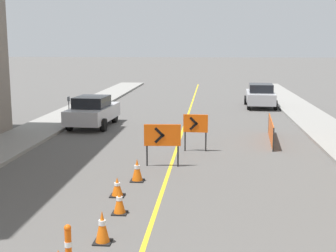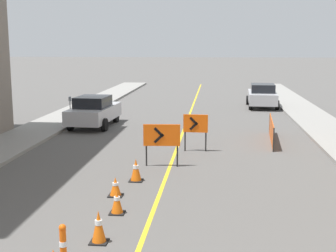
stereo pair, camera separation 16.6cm
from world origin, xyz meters
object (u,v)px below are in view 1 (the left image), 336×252
object	(u,v)px
parked_car_curb_mid	(260,95)
parking_meter_far_curb	(69,104)
arrow_barricade_primary	(162,137)
traffic_cone_third	(102,227)
traffic_cone_farthest	(137,170)
traffic_cone_fifth	(117,187)
arrow_barricade_secondary	(196,125)
parked_car_curb_near	(93,111)
traffic_cone_fourth	(119,202)

from	to	relation	value
parked_car_curb_mid	parking_meter_far_curb	size ratio (longest dim) A/B	3.23
arrow_barricade_primary	parked_car_curb_mid	size ratio (longest dim) A/B	0.34
traffic_cone_third	parked_car_curb_mid	bearing A→B (deg)	76.05
traffic_cone_farthest	parking_meter_far_curb	bearing A→B (deg)	117.49
traffic_cone_fifth	arrow_barricade_primary	xyz separation A→B (m)	(0.93, 3.37, 0.79)
arrow_barricade_secondary	parking_meter_far_curb	xyz separation A→B (m)	(-6.96, 5.84, 0.05)
traffic_cone_third	traffic_cone_farthest	xyz separation A→B (m)	(0.02, 4.63, -0.00)
traffic_cone_farthest	arrow_barricade_primary	bearing A→B (deg)	72.26
traffic_cone_farthest	parked_car_curb_mid	bearing A→B (deg)	72.70
arrow_barricade_secondary	traffic_cone_fifth	bearing A→B (deg)	-105.67
arrow_barricade_secondary	parked_car_curb_mid	world-z (taller)	parked_car_curb_mid
traffic_cone_fifth	parked_car_curb_mid	bearing A→B (deg)	73.08
parked_car_curb_mid	parking_meter_far_curb	bearing A→B (deg)	-141.93
parked_car_curb_near	arrow_barricade_secondary	bearing A→B (deg)	-40.14
traffic_cone_fourth	traffic_cone_farthest	world-z (taller)	traffic_cone_farthest
traffic_cone_fourth	parked_car_curb_mid	world-z (taller)	parked_car_curb_mid
traffic_cone_third	parking_meter_far_curb	bearing A→B (deg)	109.60
traffic_cone_fifth	traffic_cone_farthest	xyz separation A→B (m)	(0.33, 1.51, 0.08)
traffic_cone_third	parked_car_curb_mid	size ratio (longest dim) A/B	0.16
arrow_barricade_primary	parking_meter_far_curb	distance (m)	10.18
traffic_cone_third	parked_car_curb_mid	world-z (taller)	parked_car_curb_mid
traffic_cone_fourth	parked_car_curb_mid	size ratio (longest dim) A/B	0.14
arrow_barricade_secondary	traffic_cone_farthest	bearing A→B (deg)	-107.85
arrow_barricade_primary	parking_meter_far_curb	world-z (taller)	parking_meter_far_curb
arrow_barricade_primary	parking_meter_far_curb	size ratio (longest dim) A/B	1.10
traffic_cone_farthest	parked_car_curb_near	bearing A→B (deg)	111.90
traffic_cone_fifth	traffic_cone_third	bearing A→B (deg)	-84.40
arrow_barricade_secondary	parked_car_curb_near	bearing A→B (deg)	139.88
traffic_cone_third	arrow_barricade_primary	distance (m)	6.56
traffic_cone_fifth	parked_car_curb_mid	xyz separation A→B (m)	(5.91, 19.41, 0.53)
traffic_cone_fourth	traffic_cone_farthest	size ratio (longest dim) A/B	0.87
traffic_cone_fourth	parking_meter_far_curb	distance (m)	14.09
traffic_cone_fourth	arrow_barricade_primary	distance (m)	4.82
traffic_cone_fourth	parked_car_curb_mid	xyz separation A→B (m)	(5.58, 20.77, 0.49)
traffic_cone_fifth	traffic_cone_farthest	distance (m)	1.55
traffic_cone_fifth	arrow_barricade_primary	bearing A→B (deg)	74.66
traffic_cone_third	traffic_cone_farthest	bearing A→B (deg)	89.73
arrow_barricade_primary	arrow_barricade_secondary	distance (m)	2.69
parked_car_curb_mid	arrow_barricade_secondary	bearing A→B (deg)	-103.43
traffic_cone_fifth	parking_meter_far_curb	bearing A→B (deg)	113.03
parked_car_curb_near	parking_meter_far_curb	xyz separation A→B (m)	(-1.47, 0.67, 0.30)
traffic_cone_third	parked_car_curb_mid	distance (m)	23.22
traffic_cone_third	arrow_barricade_primary	bearing A→B (deg)	84.56
arrow_barricade_primary	parked_car_curb_near	xyz separation A→B (m)	(-4.42, 7.63, -0.26)
traffic_cone_third	traffic_cone_farthest	size ratio (longest dim) A/B	1.01
parked_car_curb_near	parking_meter_far_curb	size ratio (longest dim) A/B	3.24
arrow_barricade_secondary	parked_car_curb_near	world-z (taller)	parked_car_curb_near
traffic_cone_fourth	traffic_cone_fifth	size ratio (longest dim) A/B	1.14
arrow_barricade_primary	traffic_cone_third	bearing A→B (deg)	-99.73
traffic_cone_fifth	arrow_barricade_secondary	bearing A→B (deg)	71.15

